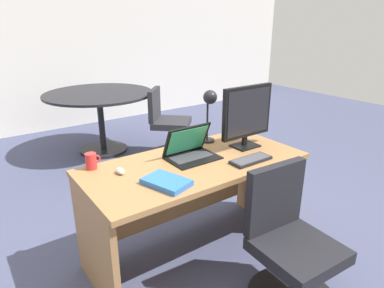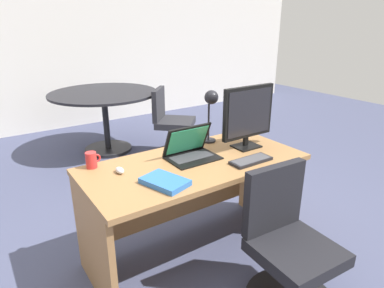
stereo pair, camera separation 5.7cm
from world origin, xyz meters
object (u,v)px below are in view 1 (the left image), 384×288
at_px(meeting_table, 100,107).
at_px(coffee_mug, 91,161).
at_px(monitor, 247,114).
at_px(laptop, 189,148).
at_px(keyboard, 251,160).
at_px(desk, 191,187).
at_px(office_chair, 289,251).
at_px(mouse, 120,171).
at_px(desk_lamp, 210,104).
at_px(book, 166,182).
at_px(meeting_chair_near, 168,128).

bearing_deg(meeting_table, coffee_mug, -112.18).
relative_size(monitor, meeting_table, 0.35).
bearing_deg(laptop, keyboard, -46.52).
height_order(desk, office_chair, office_chair).
distance_m(office_chair, meeting_table, 3.17).
bearing_deg(mouse, desk_lamp, 9.51).
bearing_deg(keyboard, desk_lamp, 89.05).
bearing_deg(monitor, coffee_mug, 165.49).
xyz_separation_m(keyboard, office_chair, (-0.12, -0.49, -0.41)).
distance_m(monitor, book, 0.90).
distance_m(keyboard, book, 0.67).
xyz_separation_m(keyboard, mouse, (-0.83, 0.35, 0.01)).
bearing_deg(desk, laptop, 69.23).
relative_size(keyboard, office_chair, 0.36).
height_order(desk, book, book).
bearing_deg(monitor, desk, 175.94).
height_order(laptop, keyboard, laptop).
distance_m(office_chair, meeting_chair_near, 2.64).
relative_size(monitor, desk_lamp, 1.12).
bearing_deg(laptop, mouse, 177.25).
distance_m(desk, monitor, 0.70).
relative_size(desk, meeting_table, 1.13).
bearing_deg(keyboard, coffee_mug, 150.90).
xyz_separation_m(keyboard, desk_lamp, (0.01, 0.49, 0.30)).
height_order(desk_lamp, coffee_mug, desk_lamp).
bearing_deg(desk_lamp, laptop, -151.90).
xyz_separation_m(meeting_table, meeting_chair_near, (0.65, -0.61, -0.25)).
bearing_deg(keyboard, laptop, 133.48).
bearing_deg(keyboard, desk, 139.55).
xyz_separation_m(monitor, keyboard, (-0.18, -0.24, -0.26)).
bearing_deg(monitor, mouse, 173.95).
relative_size(mouse, office_chair, 0.10).
bearing_deg(laptop, desk, -110.77).
height_order(meeting_table, meeting_chair_near, meeting_chair_near).
bearing_deg(meeting_table, mouse, -107.91).
distance_m(mouse, book, 0.35).
relative_size(desk, meeting_chair_near, 1.80).
xyz_separation_m(laptop, meeting_table, (0.22, 2.34, -0.21)).
height_order(monitor, laptop, monitor).
bearing_deg(meeting_table, meeting_chair_near, -43.08).
xyz_separation_m(keyboard, meeting_chair_near, (0.57, 2.05, -0.40)).
height_order(monitor, meeting_table, monitor).
height_order(desk, meeting_table, meeting_table).
xyz_separation_m(monitor, meeting_table, (-0.26, 2.43, -0.40)).
bearing_deg(office_chair, mouse, 130.45).
relative_size(desk, keyboard, 5.02).
height_order(monitor, desk_lamp, monitor).
xyz_separation_m(mouse, book, (0.16, -0.30, -0.00)).
distance_m(laptop, book, 0.46).
distance_m(mouse, office_chair, 1.18).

